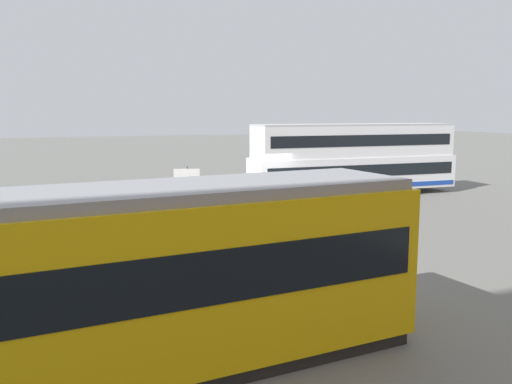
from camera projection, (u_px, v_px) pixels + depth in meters
The scene contains 7 objects.
ground_plane at pixel (274, 206), 26.75m from camera, with size 160.00×160.00×0.00m, color slate.
double_decker_bus at pixel (354, 159), 29.99m from camera, with size 11.77×2.53×3.91m.
tram_yellow at pixel (71, 288), 8.89m from camera, with size 12.75×3.89×3.30m.
pedestrian_near_railing at pixel (209, 210), 20.44m from camera, with size 0.36×0.33×1.62m.
pedestrian_crossing at pixel (298, 210), 19.79m from camera, with size 0.40×0.40×1.80m.
pedestrian_railing at pixel (292, 209), 21.63m from camera, with size 9.91×0.47×1.08m.
info_sign at pixel (187, 188), 20.55m from camera, with size 0.95×0.30×2.55m.
Camera 1 is at (9.99, 24.41, 4.58)m, focal length 38.25 mm.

